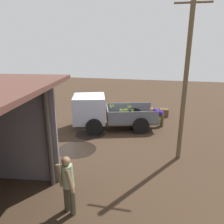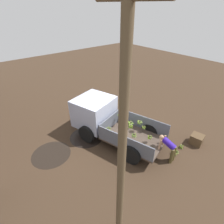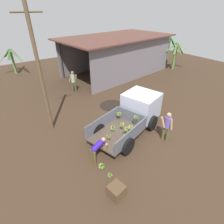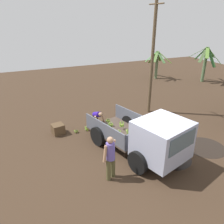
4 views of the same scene
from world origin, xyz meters
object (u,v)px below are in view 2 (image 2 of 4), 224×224
(person_foreground_visitor, at_px, (124,104))
(banana_bunch_on_ground_0, at_px, (175,152))
(person_worker_loading, at_px, (169,147))
(banana_bunch_on_ground_1, at_px, (181,146))
(cargo_truck, at_px, (101,116))
(utility_pole, at_px, (122,156))
(wooden_crate_0, at_px, (197,139))

(person_foreground_visitor, distance_m, banana_bunch_on_ground_0, 3.76)
(person_worker_loading, relative_size, banana_bunch_on_ground_1, 5.16)
(cargo_truck, bearing_deg, banana_bunch_on_ground_1, -163.37)
(utility_pole, relative_size, wooden_crate_0, 11.65)
(person_foreground_visitor, bearing_deg, banana_bunch_on_ground_1, -18.17)
(cargo_truck, height_order, person_foreground_visitor, cargo_truck)
(person_foreground_visitor, height_order, person_worker_loading, person_foreground_visitor)
(person_worker_loading, height_order, banana_bunch_on_ground_0, person_worker_loading)
(banana_bunch_on_ground_1, bearing_deg, person_foreground_visitor, 4.25)
(person_worker_loading, bearing_deg, banana_bunch_on_ground_0, -110.31)
(person_worker_loading, bearing_deg, cargo_truck, 10.07)
(banana_bunch_on_ground_0, xyz_separation_m, wooden_crate_0, (-0.23, -1.38, 0.12))
(person_worker_loading, relative_size, banana_bunch_on_ground_0, 3.84)
(banana_bunch_on_ground_1, height_order, wooden_crate_0, wooden_crate_0)
(cargo_truck, distance_m, banana_bunch_on_ground_0, 3.79)
(cargo_truck, xyz_separation_m, person_foreground_visitor, (0.31, -1.87, -0.08))
(utility_pole, bearing_deg, banana_bunch_on_ground_0, -79.07)
(wooden_crate_0, bearing_deg, banana_bunch_on_ground_0, 80.49)
(banana_bunch_on_ground_0, bearing_deg, person_worker_loading, 77.85)
(utility_pole, distance_m, banana_bunch_on_ground_1, 5.62)
(utility_pole, xyz_separation_m, banana_bunch_on_ground_0, (0.78, -4.05, -3.07))
(utility_pole, bearing_deg, person_foreground_visitor, -44.41)
(person_foreground_visitor, bearing_deg, utility_pole, -66.84)
(banana_bunch_on_ground_0, relative_size, wooden_crate_0, 0.52)
(cargo_truck, relative_size, utility_pole, 0.76)
(banana_bunch_on_ground_0, bearing_deg, cargo_truck, 25.01)
(utility_pole, bearing_deg, cargo_truck, -31.06)
(person_worker_loading, distance_m, banana_bunch_on_ground_1, 1.21)
(banana_bunch_on_ground_1, xyz_separation_m, wooden_crate_0, (-0.27, -0.81, 0.14))
(cargo_truck, distance_m, person_foreground_visitor, 1.89)
(wooden_crate_0, bearing_deg, person_foreground_visitor, 15.51)
(cargo_truck, bearing_deg, banana_bunch_on_ground_0, -171.22)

